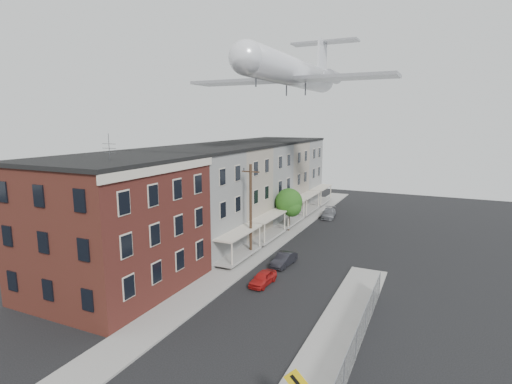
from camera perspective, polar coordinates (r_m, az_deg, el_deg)
ground at (r=22.68m, az=-8.34°, el=-24.89°), size 120.00×120.00×0.00m
sidewalk_left at (r=44.43m, az=2.73°, el=-6.80°), size 3.00×62.00×0.12m
sidewalk_right at (r=25.48m, az=10.94°, el=-20.53°), size 3.00×26.00×0.12m
curb_left at (r=43.92m, az=4.50°, el=-7.01°), size 0.15×62.00×0.14m
curb_right at (r=25.80m, az=7.62°, el=-19.99°), size 0.15×26.00×0.14m
corner_building at (r=32.65m, az=-19.62°, el=-4.33°), size 10.31×12.30×12.15m
row_house_a at (r=39.76m, az=-10.01°, el=-1.43°), size 11.98×7.00×10.30m
row_house_b at (r=45.57m, az=-5.00°, el=0.16°), size 11.98×7.00×10.30m
row_house_c at (r=51.68m, az=-1.14°, el=1.37°), size 11.98×7.00×10.30m
row_house_d at (r=57.99m, az=1.89°, el=2.32°), size 11.98×7.00×10.30m
row_house_e at (r=64.44m, az=4.32°, el=3.08°), size 11.98×7.00×10.30m
chainlink_fence at (r=23.91m, az=14.11°, el=-20.27°), size 0.06×18.06×1.90m
utility_pole at (r=37.97m, az=-0.76°, el=-2.52°), size 1.80×0.26×9.00m
street_tree at (r=47.06m, az=4.83°, el=-1.60°), size 3.22×3.20×5.20m
car_near at (r=32.75m, az=0.99°, el=-12.20°), size 1.46×3.24×1.08m
car_mid at (r=36.82m, az=4.01°, el=-9.59°), size 1.51×3.58×1.15m
car_far at (r=55.21m, az=10.34°, el=-3.00°), size 2.22×4.41×1.23m
airplane at (r=46.44m, az=5.59°, el=16.64°), size 22.67×25.88×7.54m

